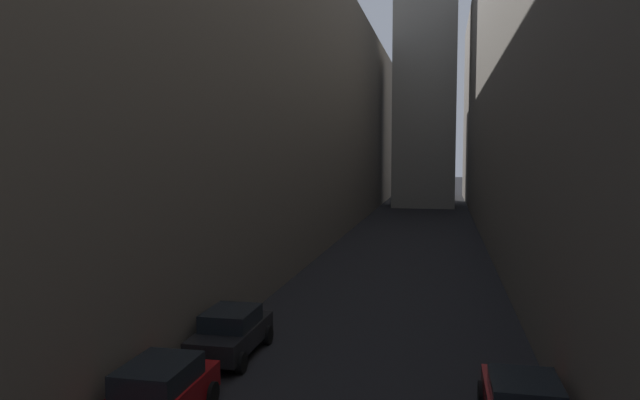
# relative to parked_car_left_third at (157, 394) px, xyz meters

# --- Properties ---
(ground_plane) EXTENTS (264.00, 264.00, 0.00)m
(ground_plane) POSITION_rel_parked_car_left_third_xyz_m (4.40, 28.63, -0.82)
(ground_plane) COLOR black
(building_block_left) EXTENTS (12.09, 108.00, 20.64)m
(building_block_left) POSITION_rel_parked_car_left_third_xyz_m (-7.15, 30.63, 9.50)
(building_block_left) COLOR #60594F
(building_block_left) RESTS_ON ground
(building_block_right) EXTENTS (15.68, 108.00, 25.45)m
(building_block_right) POSITION_rel_parked_car_left_third_xyz_m (17.74, 30.63, 11.91)
(building_block_right) COLOR #60594F
(building_block_right) RESTS_ON ground
(parked_car_left_third) EXTENTS (1.91, 4.17, 1.57)m
(parked_car_left_third) POSITION_rel_parked_car_left_third_xyz_m (0.00, 0.00, 0.00)
(parked_car_left_third) COLOR maroon
(parked_car_left_third) RESTS_ON ground
(parked_car_left_far) EXTENTS (1.89, 4.11, 1.57)m
(parked_car_left_far) POSITION_rel_parked_car_left_third_xyz_m (0.00, 5.17, 0.00)
(parked_car_left_far) COLOR black
(parked_car_left_far) RESTS_ON ground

